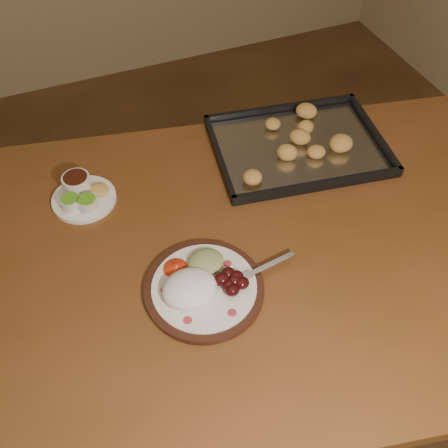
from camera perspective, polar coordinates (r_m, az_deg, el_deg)
name	(u,v)px	position (r m, az deg, el deg)	size (l,w,h in m)	color
ground	(154,428)	(1.72, -8.05, -22.06)	(4.00, 4.00, 0.00)	brown
dining_table	(224,277)	(1.18, 0.02, -6.07)	(1.65, 1.18, 0.75)	brown
dinner_plate	(202,285)	(1.03, -2.56, -7.00)	(0.33, 0.25, 0.06)	#32170E
condiment_saucer	(82,194)	(1.23, -15.95, 3.26)	(0.15, 0.15, 0.05)	white
baking_tray	(298,145)	(1.34, 8.49, 8.91)	(0.48, 0.38, 0.05)	black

